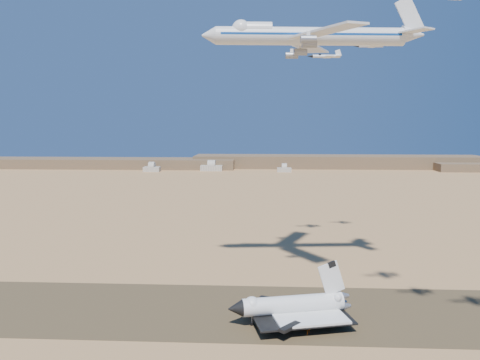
{
  "coord_description": "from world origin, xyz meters",
  "views": [
    {
      "loc": [
        13.2,
        -157.13,
        65.34
      ],
      "look_at": [
        4.52,
        8.0,
        45.29
      ],
      "focal_mm": 35.0,
      "sensor_mm": 36.0,
      "label": 1
    }
  ],
  "objects_px": {
    "carrier_747": "(304,36)",
    "crew_c": "(309,329)",
    "crew_b": "(309,330)",
    "chase_jet_e": "(370,46)",
    "crew_a": "(307,333)",
    "chase_jet_d": "(326,56)",
    "shuttle": "(292,307)"
  },
  "relations": [
    {
      "from": "crew_a",
      "to": "crew_c",
      "type": "bearing_deg",
      "value": -11.52
    },
    {
      "from": "crew_b",
      "to": "chase_jet_d",
      "type": "distance_m",
      "value": 133.11
    },
    {
      "from": "carrier_747",
      "to": "crew_c",
      "type": "relative_size",
      "value": 50.2
    },
    {
      "from": "crew_b",
      "to": "chase_jet_d",
      "type": "relative_size",
      "value": 0.1
    },
    {
      "from": "carrier_747",
      "to": "crew_b",
      "type": "distance_m",
      "value": 105.64
    },
    {
      "from": "chase_jet_d",
      "to": "crew_b",
      "type": "bearing_deg",
      "value": -103.12
    },
    {
      "from": "crew_c",
      "to": "chase_jet_e",
      "type": "bearing_deg",
      "value": -61.13
    },
    {
      "from": "shuttle",
      "to": "crew_a",
      "type": "distance_m",
      "value": 11.25
    },
    {
      "from": "crew_a",
      "to": "crew_c",
      "type": "height_order",
      "value": "crew_c"
    },
    {
      "from": "chase_jet_d",
      "to": "shuttle",
      "type": "bearing_deg",
      "value": -107.32
    },
    {
      "from": "carrier_747",
      "to": "crew_c",
      "type": "xyz_separation_m",
      "value": [
        -0.17,
        -40.91,
        -97.17
      ]
    },
    {
      "from": "carrier_747",
      "to": "crew_c",
      "type": "bearing_deg",
      "value": -95.55
    },
    {
      "from": "carrier_747",
      "to": "crew_a",
      "type": "bearing_deg",
      "value": -96.45
    },
    {
      "from": "carrier_747",
      "to": "crew_b",
      "type": "bearing_deg",
      "value": -95.35
    },
    {
      "from": "crew_a",
      "to": "crew_b",
      "type": "bearing_deg",
      "value": -18.23
    },
    {
      "from": "crew_b",
      "to": "chase_jet_e",
      "type": "bearing_deg",
      "value": -34.07
    },
    {
      "from": "crew_c",
      "to": "chase_jet_d",
      "type": "distance_m",
      "value": 132.76
    },
    {
      "from": "crew_a",
      "to": "shuttle",
      "type": "bearing_deg",
      "value": 28.2
    },
    {
      "from": "crew_a",
      "to": "chase_jet_e",
      "type": "relative_size",
      "value": 0.11
    },
    {
      "from": "shuttle",
      "to": "crew_a",
      "type": "bearing_deg",
      "value": -78.52
    },
    {
      "from": "carrier_747",
      "to": "chase_jet_e",
      "type": "bearing_deg",
      "value": 51.66
    },
    {
      "from": "chase_jet_d",
      "to": "crew_a",
      "type": "bearing_deg",
      "value": -103.41
    },
    {
      "from": "carrier_747",
      "to": "crew_b",
      "type": "height_order",
      "value": "carrier_747"
    },
    {
      "from": "crew_b",
      "to": "chase_jet_e",
      "type": "xyz_separation_m",
      "value": [
        37.36,
        98.87,
        102.48
      ]
    },
    {
      "from": "shuttle",
      "to": "crew_b",
      "type": "bearing_deg",
      "value": -67.48
    },
    {
      "from": "carrier_747",
      "to": "chase_jet_d",
      "type": "height_order",
      "value": "carrier_747"
    },
    {
      "from": "crew_c",
      "to": "carrier_747",
      "type": "bearing_deg",
      "value": -40.5
    },
    {
      "from": "crew_c",
      "to": "crew_b",
      "type": "bearing_deg",
      "value": 154.25
    },
    {
      "from": "shuttle",
      "to": "chase_jet_d",
      "type": "distance_m",
      "value": 125.72
    },
    {
      "from": "chase_jet_d",
      "to": "crew_c",
      "type": "bearing_deg",
      "value": -103.26
    },
    {
      "from": "crew_a",
      "to": "chase_jet_e",
      "type": "bearing_deg",
      "value": -17.76
    },
    {
      "from": "crew_a",
      "to": "carrier_747",
      "type": "bearing_deg",
      "value": 1.8
    }
  ]
}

